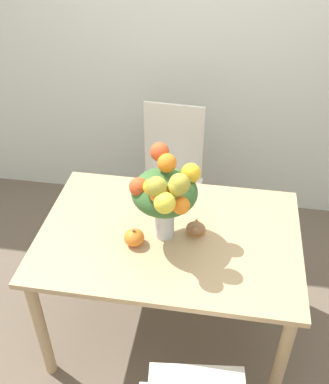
# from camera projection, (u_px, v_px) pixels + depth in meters

# --- Properties ---
(ground_plane) EXTENTS (12.00, 12.00, 0.00)m
(ground_plane) POSITION_uv_depth(u_px,v_px,m) (168.00, 326.00, 2.72)
(ground_plane) COLOR brown
(wall_back) EXTENTS (8.00, 0.06, 2.70)m
(wall_back) POSITION_uv_depth(u_px,v_px,m) (200.00, 32.00, 2.93)
(wall_back) COLOR silver
(wall_back) RESTS_ON ground_plane
(dining_table) EXTENTS (1.31, 0.89, 0.76)m
(dining_table) POSITION_uv_depth(u_px,v_px,m) (169.00, 248.00, 2.32)
(dining_table) COLOR tan
(dining_table) RESTS_ON ground_plane
(flower_vase) EXTENTS (0.32, 0.39, 0.49)m
(flower_vase) POSITION_uv_depth(u_px,v_px,m) (165.00, 193.00, 2.07)
(flower_vase) COLOR silver
(flower_vase) RESTS_ON dining_table
(pumpkin) EXTENTS (0.10, 0.10, 0.09)m
(pumpkin) POSITION_uv_depth(u_px,v_px,m) (134.00, 237.00, 2.18)
(pumpkin) COLOR orange
(pumpkin) RESTS_ON dining_table
(turkey_figurine) EXTENTS (0.10, 0.13, 0.08)m
(turkey_figurine) POSITION_uv_depth(u_px,v_px,m) (196.00, 226.00, 2.24)
(turkey_figurine) COLOR #936642
(turkey_figurine) RESTS_ON dining_table
(dining_chair_near_window) EXTENTS (0.44, 0.44, 1.02)m
(dining_chair_near_window) POSITION_uv_depth(u_px,v_px,m) (170.00, 179.00, 3.04)
(dining_chair_near_window) COLOR silver
(dining_chair_near_window) RESTS_ON ground_plane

